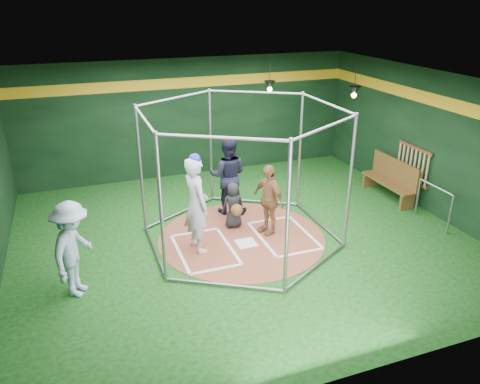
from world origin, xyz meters
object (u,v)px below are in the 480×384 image
object	(u,v)px
batter_figure	(196,204)
umpire	(228,176)
visitor_leopard	(268,199)
dugout_bench	(391,178)

from	to	relation	value
batter_figure	umpire	distance (m)	2.01
visitor_leopard	umpire	bearing A→B (deg)	-177.40
dugout_bench	umpire	bearing A→B (deg)	172.01
batter_figure	visitor_leopard	world-z (taller)	batter_figure
batter_figure	dugout_bench	size ratio (longest dim) A/B	1.17
batter_figure	visitor_leopard	bearing A→B (deg)	6.66
batter_figure	dugout_bench	xyz separation A→B (m)	(5.71, 0.96, -0.53)
umpire	dugout_bench	xyz separation A→B (m)	(4.47, -0.63, -0.44)
dugout_bench	visitor_leopard	bearing A→B (deg)	-169.25
umpire	dugout_bench	world-z (taller)	umpire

